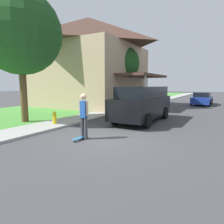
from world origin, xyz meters
TOP-DOWN VIEW (x-y plane):
  - ground_plane at (0.00, 0.00)m, footprint 120.00×120.00m
  - lawn at (-8.00, 6.00)m, footprint 10.00×80.00m
  - sidewalk at (-3.60, 6.00)m, footprint 1.80×80.00m
  - house at (-7.98, 9.96)m, footprint 12.00×9.51m
  - lawn_tree_near at (-5.42, 0.53)m, footprint 4.33×4.33m
  - lawn_tree_far at (-4.40, 10.04)m, footprint 3.32×3.32m
  - suv_parked at (-0.00, 4.26)m, footprint 2.03×5.09m
  - car_down_street at (1.89, 16.49)m, footprint 1.85×4.59m
  - skateboarder at (-0.54, -0.47)m, footprint 0.41×0.23m
  - skateboard at (-0.61, -0.66)m, footprint 0.21×0.81m
  - fire_hydrant at (-3.47, 0.82)m, footprint 0.20×0.20m

SIDE VIEW (x-z plane):
  - ground_plane at x=0.00m, z-range 0.00..0.00m
  - lawn at x=-8.00m, z-range 0.00..0.08m
  - sidewalk at x=-3.60m, z-range 0.00..0.10m
  - skateboard at x=-0.61m, z-range 0.03..0.13m
  - fire_hydrant at x=-3.47m, z-range 0.09..0.74m
  - car_down_street at x=1.89m, z-range -0.02..1.33m
  - skateboarder at x=-0.54m, z-range 0.11..1.88m
  - suv_parked at x=0.00m, z-range 0.07..2.06m
  - lawn_tree_far at x=-4.40m, z-range 1.20..6.81m
  - house at x=-7.98m, z-range 0.24..8.74m
  - lawn_tree_near at x=-5.42m, z-range 1.33..8.20m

